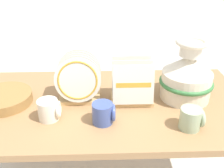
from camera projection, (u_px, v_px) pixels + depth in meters
name	position (u px, v px, depth m)	size (l,w,h in m)	color
display_table	(112.00, 111.00, 1.45)	(1.48, 0.80, 0.60)	#9E754C
ceramic_vase	(187.00, 76.00, 1.40)	(0.29, 0.29, 0.33)	silver
dish_rack_round_plates	(79.00, 81.00, 1.39)	(0.24, 0.16, 0.26)	tan
dish_rack_square_plates	(132.00, 88.00, 1.39)	(0.22, 0.16, 0.23)	tan
wicker_charger_stack	(4.00, 98.00, 1.40)	(0.30, 0.30, 0.05)	olive
mug_cobalt_glaze	(104.00, 113.00, 1.24)	(0.11, 0.10, 0.10)	#42569E
mug_cream_glaze	(49.00, 110.00, 1.26)	(0.11, 0.10, 0.10)	silver
mug_sage_glaze	(192.00, 119.00, 1.20)	(0.11, 0.10, 0.10)	#9EB28E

